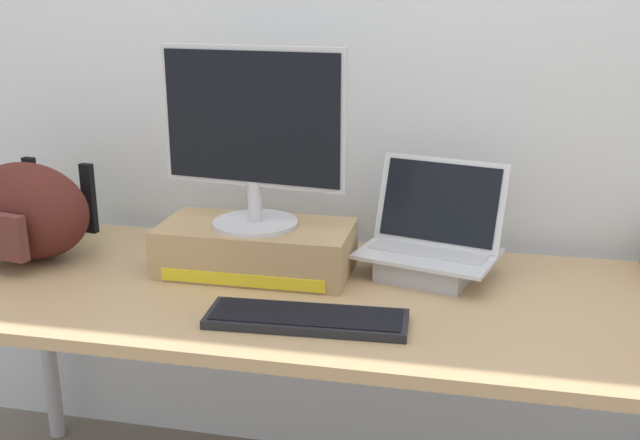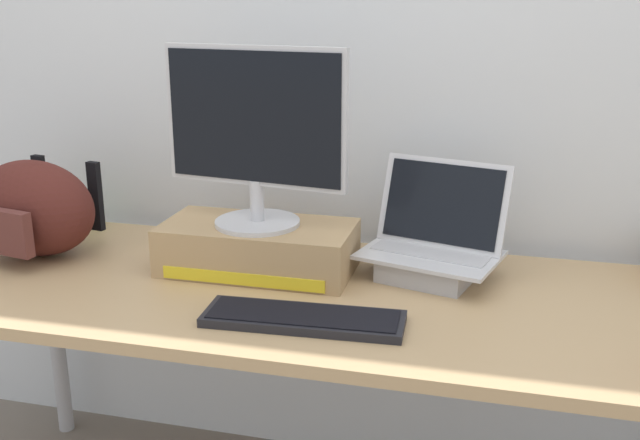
# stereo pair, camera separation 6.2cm
# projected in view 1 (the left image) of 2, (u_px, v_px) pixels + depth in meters

# --- Properties ---
(back_wall) EXTENTS (7.00, 0.10, 2.60)m
(back_wall) POSITION_uv_depth(u_px,v_px,m) (355.00, 46.00, 2.09)
(back_wall) COLOR silver
(back_wall) RESTS_ON ground
(desk) EXTENTS (2.09, 0.76, 0.75)m
(desk) POSITION_uv_depth(u_px,v_px,m) (320.00, 314.00, 1.82)
(desk) COLOR tan
(desk) RESTS_ON ground
(toner_box_yellow) EXTENTS (0.50, 0.25, 0.13)m
(toner_box_yellow) POSITION_uv_depth(u_px,v_px,m) (256.00, 248.00, 1.91)
(toner_box_yellow) COLOR tan
(toner_box_yellow) RESTS_ON desk
(desktop_monitor) EXTENTS (0.49, 0.22, 0.45)m
(desktop_monitor) POSITION_uv_depth(u_px,v_px,m) (253.00, 135.00, 1.82)
(desktop_monitor) COLOR silver
(desktop_monitor) RESTS_ON toner_box_yellow
(open_laptop) EXTENTS (0.39, 0.31, 0.29)m
(open_laptop) POSITION_uv_depth(u_px,v_px,m) (430.00, 252.00, 1.89)
(open_laptop) COLOR #ADADB2
(open_laptop) RESTS_ON desk
(external_keyboard) EXTENTS (0.45, 0.16, 0.02)m
(external_keyboard) POSITION_uv_depth(u_px,v_px,m) (307.00, 319.00, 1.62)
(external_keyboard) COLOR black
(external_keyboard) RESTS_ON desk
(messenger_backpack) EXTENTS (0.41, 0.33, 0.27)m
(messenger_backpack) POSITION_uv_depth(u_px,v_px,m) (26.00, 211.00, 1.99)
(messenger_backpack) COLOR #4C1E19
(messenger_backpack) RESTS_ON desk
(plush_toy) EXTENTS (0.08, 0.08, 0.08)m
(plush_toy) POSITION_uv_depth(u_px,v_px,m) (82.00, 217.00, 2.25)
(plush_toy) COLOR #56B256
(plush_toy) RESTS_ON desk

